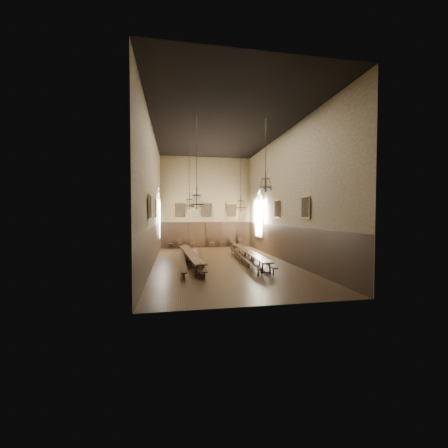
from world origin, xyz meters
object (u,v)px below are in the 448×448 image
object	(u,v)px
bench_left_inner	(201,259)
chandelier_front_right	(266,182)
chandelier_back_left	(189,201)
bench_right_inner	(242,258)
chair_4	(211,245)
chandelier_front_left	(197,198)
table_left	(190,258)
chair_1	(180,245)
chair_2	(192,245)
bench_left_outer	(183,260)
chair_5	(222,244)
chair_7	(241,244)
table_right	(248,256)
chair_0	(171,245)
bench_right_outer	(255,257)
chair_6	(232,244)
chandelier_back_right	(241,203)

from	to	relation	value
bench_left_inner	chandelier_front_right	world-z (taller)	chandelier_front_right
chandelier_back_left	bench_right_inner	bearing A→B (deg)	-39.25
chair_4	chandelier_front_left	xyz separation A→B (m)	(-2.31, -11.00, 3.95)
table_left	chair_1	bearing A→B (deg)	93.47
bench_right_inner	chair_2	world-z (taller)	chair_2
bench_left_outer	chandelier_front_left	size ratio (longest dim) A/B	1.88
chair_2	chandelier_back_left	size ratio (longest dim) A/B	0.17
bench_left_inner	chair_5	world-z (taller)	chair_5
chandelier_front_right	chair_7	bearing A→B (deg)	83.91
bench_left_inner	chair_4	xyz separation A→B (m)	(1.86, 8.44, 0.01)
bench_left_outer	chair_1	bearing A→B (deg)	90.01
table_right	chair_2	bearing A→B (deg)	112.25
chair_0	chair_1	world-z (taller)	chair_0
bench_right_outer	chair_5	distance (m)	8.28
table_right	chandelier_front_right	bearing A→B (deg)	-83.97
chair_4	chair_7	world-z (taller)	chair_7
chair_1	bench_right_inner	bearing A→B (deg)	-71.25
bench_right_inner	chair_7	world-z (taller)	chair_7
bench_left_outer	chandelier_back_left	size ratio (longest dim) A/B	1.91
bench_left_outer	chair_2	bearing A→B (deg)	82.39
chair_4	chandelier_front_left	world-z (taller)	chandelier_front_left
bench_right_inner	bench_left_inner	bearing A→B (deg)	178.67
bench_left_outer	chair_6	world-z (taller)	chair_6
chair_6	chair_0	bearing A→B (deg)	176.60
chandelier_back_right	chair_6	bearing A→B (deg)	84.36
chandelier_front_left	chair_4	bearing A→B (deg)	78.12
bench_right_outer	chandelier_back_right	bearing A→B (deg)	102.42
chandelier_back_left	chandelier_front_right	world-z (taller)	same
bench_right_outer	chair_0	bearing A→B (deg)	125.82
table_left	chandelier_back_left	xyz separation A→B (m)	(0.09, 2.62, 3.98)
table_left	bench_right_outer	distance (m)	4.53
chair_6	bench_right_outer	bearing A→B (deg)	-94.67
bench_right_outer	chandelier_front_left	xyz separation A→B (m)	(-4.30, -2.74, 3.96)
bench_left_inner	bench_right_inner	size ratio (longest dim) A/B	1.05
chair_1	chair_7	xyz separation A→B (m)	(6.03, -0.08, 0.05)
chandelier_back_left	chandelier_front_left	bearing A→B (deg)	-88.45
bench_left_inner	chair_2	bearing A→B (deg)	90.38
chandelier_back_left	chandelier_back_right	xyz separation A→B (m)	(3.96, -0.38, -0.17)
chair_2	chair_6	size ratio (longest dim) A/B	0.92
bench_left_inner	chair_6	bearing A→B (deg)	64.95
chandelier_back_right	chandelier_front_right	size ratio (longest dim) A/B	1.26
bench_left_inner	chair_4	world-z (taller)	chair_4
bench_right_outer	chair_4	size ratio (longest dim) A/B	9.98
bench_right_outer	chandelier_front_left	world-z (taller)	chandelier_front_left
bench_left_inner	chandelier_front_left	size ratio (longest dim) A/B	1.91
chair_2	chandelier_back_right	xyz separation A→B (m)	(3.41, -6.05, 3.90)
table_right	chair_4	bearing A→B (deg)	100.19
chair_7	chair_5	bearing A→B (deg)	175.23
bench_right_outer	chair_6	size ratio (longest dim) A/B	10.15
chandelier_front_left	table_right	bearing A→B (deg)	34.64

